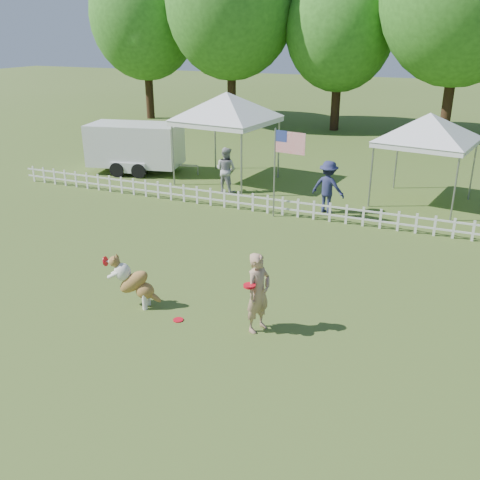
{
  "coord_description": "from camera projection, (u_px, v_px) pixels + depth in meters",
  "views": [
    {
      "loc": [
        4.31,
        -8.05,
        5.44
      ],
      "look_at": [
        -0.03,
        2.0,
        1.1
      ],
      "focal_mm": 40.0,
      "sensor_mm": 36.0,
      "label": 1
    }
  ],
  "objects": [
    {
      "name": "canopy_tent_left",
      "position": [
        227.0,
        139.0,
        19.88
      ],
      "size": [
        3.47,
        3.47,
        3.24
      ],
      "primitive_type": null,
      "rotation": [
        0.0,
        0.0,
        -0.11
      ],
      "color": "silver",
      "rests_on": "ground"
    },
    {
      "name": "handler",
      "position": [
        258.0,
        293.0,
        10.09
      ],
      "size": [
        0.55,
        0.67,
        1.59
      ],
      "primitive_type": "imported",
      "rotation": [
        0.0,
        0.0,
        1.23
      ],
      "color": "tan",
      "rests_on": "ground"
    },
    {
      "name": "ground",
      "position": [
        201.0,
        327.0,
        10.46
      ],
      "size": [
        120.0,
        120.0,
        0.0
      ],
      "primitive_type": "plane",
      "color": "#3A531A",
      "rests_on": "ground"
    },
    {
      "name": "tree_left",
      "position": [
        231.0,
        18.0,
        29.91
      ],
      "size": [
        7.4,
        7.4,
        12.0
      ],
      "primitive_type": null,
      "color": "#2C631C",
      "rests_on": "ground"
    },
    {
      "name": "picket_fence",
      "position": [
        306.0,
        209.0,
        16.32
      ],
      "size": [
        22.0,
        0.08,
        0.6
      ],
      "primitive_type": null,
      "color": "silver",
      "rests_on": "ground"
    },
    {
      "name": "flag_pole",
      "position": [
        274.0,
        173.0,
        16.11
      ],
      "size": [
        1.05,
        0.28,
        2.74
      ],
      "primitive_type": null,
      "rotation": [
        0.0,
        0.0,
        -0.17
      ],
      "color": "gray",
      "rests_on": "ground"
    },
    {
      "name": "canopy_tent_right",
      "position": [
        425.0,
        160.0,
        17.36
      ],
      "size": [
        3.24,
        3.24,
        2.91
      ],
      "primitive_type": null,
      "rotation": [
        0.0,
        0.0,
        -0.17
      ],
      "color": "silver",
      "rests_on": "ground"
    },
    {
      "name": "spectator_b",
      "position": [
        328.0,
        187.0,
        16.71
      ],
      "size": [
        1.15,
        0.78,
        1.65
      ],
      "primitive_type": "imported",
      "rotation": [
        0.0,
        0.0,
        2.97
      ],
      "color": "#25294F",
      "rests_on": "ground"
    },
    {
      "name": "tree_far_left",
      "position": [
        146.0,
        27.0,
        32.74
      ],
      "size": [
        6.6,
        6.6,
        11.0
      ],
      "primitive_type": null,
      "color": "#2C631C",
      "rests_on": "ground"
    },
    {
      "name": "spectator_a",
      "position": [
        226.0,
        170.0,
        18.85
      ],
      "size": [
        0.86,
        0.72,
        1.6
      ],
      "primitive_type": "imported",
      "rotation": [
        0.0,
        0.0,
        2.98
      ],
      "color": "#A19FA5",
      "rests_on": "ground"
    },
    {
      "name": "dog",
      "position": [
        135.0,
        282.0,
        11.06
      ],
      "size": [
        1.12,
        0.56,
        1.11
      ],
      "primitive_type": null,
      "rotation": [
        0.0,
        0.0,
        0.19
      ],
      "color": "brown",
      "rests_on": "ground"
    },
    {
      "name": "tree_center_right",
      "position": [
        461.0,
        9.0,
        24.95
      ],
      "size": [
        7.6,
        7.6,
        12.6
      ],
      "primitive_type": null,
      "color": "#2C631C",
      "rests_on": "ground"
    },
    {
      "name": "cargo_trailer",
      "position": [
        136.0,
        148.0,
        21.42
      ],
      "size": [
        4.81,
        2.87,
        1.98
      ],
      "primitive_type": null,
      "rotation": [
        0.0,
        0.0,
        0.21
      ],
      "color": "white",
      "rests_on": "ground"
    },
    {
      "name": "tree_center_left",
      "position": [
        340.0,
        39.0,
        28.96
      ],
      "size": [
        6.0,
        6.0,
        9.8
      ],
      "primitive_type": null,
      "color": "#2C631C",
      "rests_on": "ground"
    },
    {
      "name": "frisbee_on_turf",
      "position": [
        178.0,
        320.0,
        10.69
      ],
      "size": [
        0.23,
        0.23,
        0.02
      ],
      "primitive_type": "cylinder",
      "rotation": [
        0.0,
        0.0,
        -0.1
      ],
      "color": "red",
      "rests_on": "ground"
    }
  ]
}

